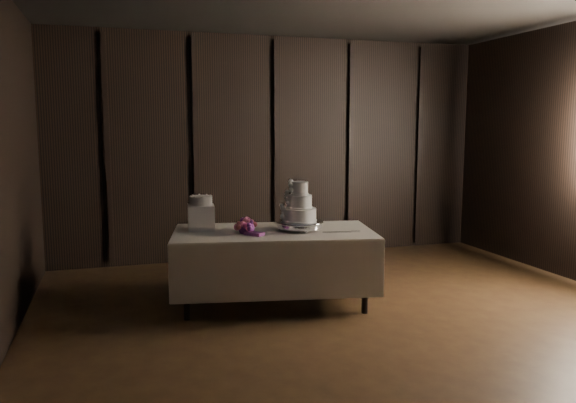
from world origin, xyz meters
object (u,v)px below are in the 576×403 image
(bouquet, at_px, (246,227))
(small_cake, at_px, (201,201))
(wedding_cake, at_px, (297,206))
(box_pedestal, at_px, (201,217))
(cake_stand, at_px, (300,226))
(display_table, at_px, (274,264))

(bouquet, relative_size, small_cake, 1.70)
(wedding_cake, distance_m, box_pedestal, 0.98)
(cake_stand, xyz_separation_m, box_pedestal, (-0.94, 0.33, 0.08))
(small_cake, bearing_deg, bouquet, -40.24)
(box_pedestal, bearing_deg, bouquet, -40.24)
(small_cake, bearing_deg, display_table, -22.42)
(wedding_cake, distance_m, bouquet, 0.55)
(cake_stand, bearing_deg, box_pedestal, 160.90)
(wedding_cake, height_order, small_cake, wedding_cake)
(display_table, height_order, cake_stand, cake_stand)
(cake_stand, relative_size, small_cake, 2.11)
(wedding_cake, xyz_separation_m, small_cake, (-0.91, 0.34, 0.05))
(display_table, distance_m, cake_stand, 0.47)
(cake_stand, height_order, bouquet, bouquet)
(display_table, bearing_deg, small_cake, 168.30)
(bouquet, bearing_deg, small_cake, 139.76)
(bouquet, bearing_deg, box_pedestal, 139.76)
(display_table, distance_m, bouquet, 0.50)
(wedding_cake, height_order, box_pedestal, wedding_cake)
(bouquet, height_order, small_cake, small_cake)
(bouquet, height_order, box_pedestal, box_pedestal)
(wedding_cake, relative_size, box_pedestal, 1.54)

